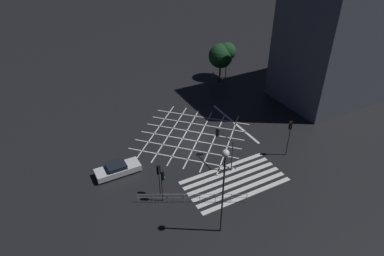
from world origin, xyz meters
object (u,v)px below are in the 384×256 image
Objects in this scene: street_lamp_west at (224,173)px; street_tree_far at (227,51)px; traffic_light_ne_cross at (217,81)px; waiting_car at (118,169)px; street_tree_near at (221,56)px; traffic_light_sw_main at (163,180)px; traffic_light_sw_cross at (159,174)px; traffic_light_median_south at (223,141)px; traffic_light_se_main at (289,131)px; street_lamp_east at (286,54)px.

street_lamp_west is 30.82m from street_tree_far.
traffic_light_ne_cross is 0.80× the size of waiting_car.
street_tree_near is (4.10, 5.63, 1.01)m from traffic_light_ne_cross.
street_tree_near is at bearing 34.69° from waiting_car.
street_lamp_west is 13.58m from waiting_car.
street_tree_near reaches higher than traffic_light_sw_main.
traffic_light_sw_cross is 0.61× the size of street_tree_far.
traffic_light_sw_main is 0.96× the size of traffic_light_ne_cross.
street_lamp_west is at bearing -123.58° from street_tree_far.
traffic_light_median_south reaches higher than traffic_light_sw_cross.
waiting_car is (-2.59, 5.61, -1.89)m from traffic_light_sw_main.
street_lamp_west is at bearing 25.08° from traffic_light_se_main.
traffic_light_sw_main is 0.77× the size of waiting_car.
traffic_light_ne_cross is 0.66× the size of street_tree_near.
street_tree_near is at bearing 47.36° from traffic_light_sw_main.
street_lamp_west is (-5.14, -7.87, 3.65)m from traffic_light_median_south.
traffic_light_ne_cross is 0.64× the size of street_tree_far.
waiting_car is at bearing 114.76° from traffic_light_sw_main.
street_tree_near reaches higher than traffic_light_ne_cross.
traffic_light_median_south reaches higher than waiting_car.
traffic_light_se_main is (14.54, 0.02, 0.60)m from traffic_light_sw_main.
traffic_light_median_south is 11.14m from waiting_car.
traffic_light_sw_main is at bearing -179.75° from traffic_light_sw_cross.
street_tree_far is at bearing 33.02° from waiting_car.
street_tree_far is 1.26× the size of waiting_car.
street_lamp_west reaches higher than traffic_light_sw_cross.
street_tree_near is (-5.48, 8.15, -2.07)m from street_lamp_east.
traffic_light_se_main is at bearing -109.37° from traffic_light_median_south.
waiting_car is (-2.58, 4.70, -1.88)m from traffic_light_sw_cross.
street_lamp_east is (9.74, 12.24, 2.65)m from traffic_light_se_main.
traffic_light_se_main reaches higher than traffic_light_sw_main.
traffic_light_se_main reaches higher than waiting_car.
traffic_light_se_main is at bearing 0.10° from traffic_light_sw_main.
traffic_light_ne_cross is at bearing 27.96° from waiting_car.
street_lamp_east reaches higher than street_tree_near.
waiting_car is at bearing 115.56° from street_lamp_west.
traffic_light_median_south is 14.17m from traffic_light_ne_cross.
street_lamp_east is 10.04m from street_tree_near.
traffic_light_median_south is 7.09m from traffic_light_se_main.
traffic_light_ne_cross is at bearing -28.84° from traffic_light_median_south.
traffic_light_ne_cross is 7.03m from street_tree_near.
street_lamp_west reaches higher than traffic_light_median_south.
traffic_light_sw_cross is 27.61m from street_tree_far.
traffic_light_se_main is (-0.16, -14.76, 0.44)m from traffic_light_ne_cross.
traffic_light_ne_cross reaches higher than waiting_car.
street_tree_far reaches higher than street_tree_near.
street_lamp_east reaches higher than traffic_light_se_main.
traffic_light_se_main is at bearing -18.06° from waiting_car.
street_tree_near is at bearing -31.22° from traffic_light_median_south.
traffic_light_se_main is 0.78× the size of street_tree_near.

